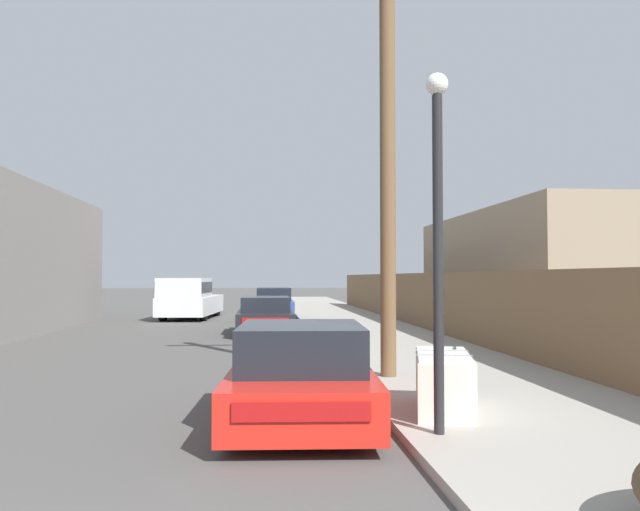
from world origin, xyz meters
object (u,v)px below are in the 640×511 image
at_px(discarded_fridge, 443,382).
at_px(car_parked_mid, 265,316).
at_px(car_parked_far, 274,305).
at_px(street_lamp, 438,220).
at_px(pickup_truck, 189,299).
at_px(parked_sports_car_red, 301,375).
at_px(utility_pole, 388,152).

distance_m(discarded_fridge, car_parked_mid, 13.10).
xyz_separation_m(car_parked_far, street_lamp, (1.52, -20.99, 1.89)).
bearing_deg(car_parked_mid, car_parked_far, 86.91).
xyz_separation_m(car_parked_mid, pickup_truck, (-3.44, 7.79, 0.34)).
bearing_deg(parked_sports_car_red, car_parked_far, 93.40).
height_order(parked_sports_car_red, utility_pole, utility_pole).
xyz_separation_m(parked_sports_car_red, street_lamp, (1.49, -1.44, 1.98)).
bearing_deg(pickup_truck, parked_sports_car_red, 105.68).
xyz_separation_m(car_parked_far, pickup_truck, (-3.84, 0.89, 0.26)).
bearing_deg(discarded_fridge, car_parked_far, 108.78).
bearing_deg(car_parked_far, car_parked_mid, -92.79).
distance_m(discarded_fridge, utility_pole, 4.72).
distance_m(car_parked_mid, car_parked_far, 6.91).
relative_size(car_parked_far, pickup_truck, 0.78).
bearing_deg(pickup_truck, car_parked_far, 171.86).
distance_m(discarded_fridge, car_parked_far, 19.88).
bearing_deg(parked_sports_car_red, pickup_truck, 104.04).
distance_m(utility_pole, street_lamp, 4.45).
relative_size(discarded_fridge, car_parked_far, 0.40).
height_order(discarded_fridge, utility_pole, utility_pole).
xyz_separation_m(pickup_truck, utility_pole, (5.62, -17.75, 3.26)).
height_order(car_parked_far, utility_pole, utility_pole).
bearing_deg(pickup_truck, discarded_fridge, 110.53).
bearing_deg(street_lamp, car_parked_far, 94.14).
distance_m(car_parked_far, pickup_truck, 3.95).
relative_size(car_parked_mid, car_parked_far, 0.92).
height_order(parked_sports_car_red, car_parked_far, car_parked_far).
height_order(parked_sports_car_red, pickup_truck, pickup_truck).
bearing_deg(car_parked_mid, discarded_fridge, -79.59).
relative_size(parked_sports_car_red, car_parked_mid, 1.04).
bearing_deg(utility_pole, parked_sports_car_red, -122.94).
bearing_deg(discarded_fridge, pickup_truck, 118.81).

